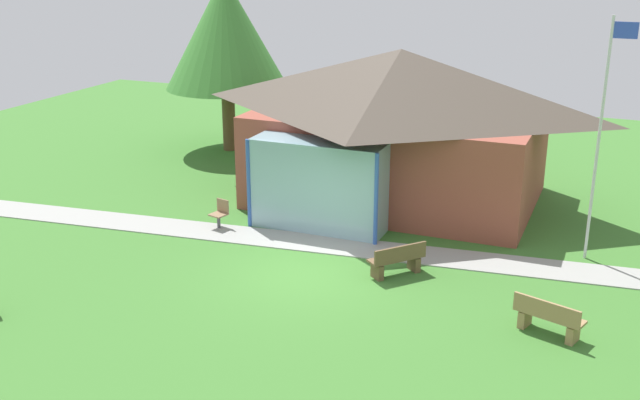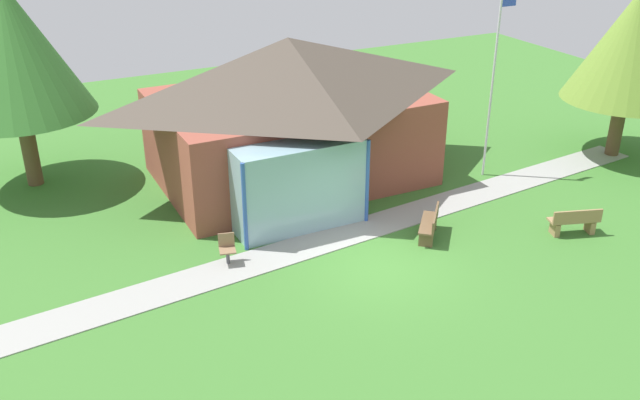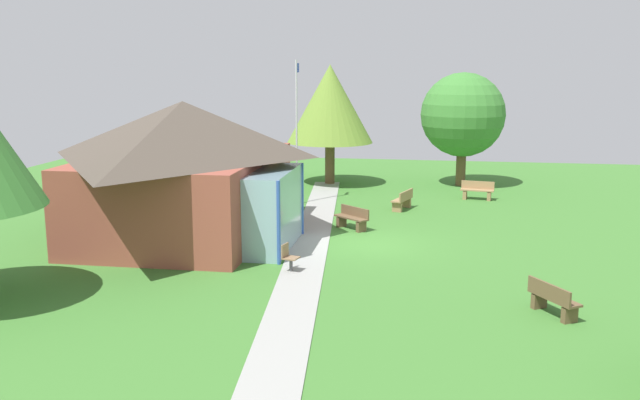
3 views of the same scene
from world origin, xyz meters
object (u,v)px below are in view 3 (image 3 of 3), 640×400
at_px(bench_front_left, 553,300).
at_px(flagpole, 297,126).
at_px(pavilion, 188,166).
at_px(patio_chair_west, 289,259).
at_px(bench_mid_right, 403,200).
at_px(bench_lawn_far_right, 477,191).
at_px(tree_east_hedge, 330,104).
at_px(bench_rear_near_path, 352,219).
at_px(tree_far_east, 463,115).

bearing_deg(bench_front_left, flagpole, -176.74).
distance_m(pavilion, patio_chair_west, 6.36).
height_order(bench_mid_right, bench_lawn_far_right, same).
relative_size(bench_mid_right, tree_east_hedge, 0.25).
bearing_deg(bench_mid_right, patio_chair_west, -178.77).
distance_m(bench_mid_right, bench_rear_near_path, 4.27).
relative_size(bench_lawn_far_right, patio_chair_west, 1.81).
relative_size(bench_lawn_far_right, tree_east_hedge, 0.25).
bearing_deg(pavilion, bench_rear_near_path, -72.08).
distance_m(bench_front_left, tree_east_hedge, 20.40).
xyz_separation_m(pavilion, bench_mid_right, (5.76, -7.50, -2.14)).
bearing_deg(patio_chair_west, tree_far_east, 174.83).
bearing_deg(bench_rear_near_path, tree_far_east, -72.27).
bearing_deg(flagpole, bench_rear_near_path, -145.64).
bearing_deg(flagpole, tree_far_east, -50.49).
relative_size(bench_mid_right, bench_lawn_far_right, 1.01).
height_order(pavilion, bench_front_left, pavilion).
height_order(bench_rear_near_path, tree_far_east, tree_far_east).
height_order(bench_front_left, tree_far_east, tree_far_east).
distance_m(bench_mid_right, bench_lawn_far_right, 4.35).
bearing_deg(tree_far_east, patio_chair_west, 160.86).
xyz_separation_m(pavilion, bench_rear_near_path, (1.86, -5.75, -2.14)).
distance_m(bench_front_left, bench_lawn_far_right, 15.13).
xyz_separation_m(bench_mid_right, bench_lawn_far_right, (2.84, -3.29, 0.00)).
bearing_deg(patio_chair_west, bench_mid_right, 176.88).
bearing_deg(bench_lawn_far_right, tree_far_east, -70.40).
height_order(patio_chair_west, tree_east_hedge, tree_east_hedge).
bearing_deg(bench_rear_near_path, patio_chair_west, 118.53).
distance_m(tree_far_east, tree_east_hedge, 6.78).
bearing_deg(bench_rear_near_path, bench_lawn_far_right, -86.20).
bearing_deg(tree_east_hedge, bench_lawn_far_right, -113.14).
xyz_separation_m(pavilion, bench_front_left, (-6.49, -11.74, -2.14)).
relative_size(bench_mid_right, bench_front_left, 1.04).
height_order(bench_mid_right, bench_front_left, same).
xyz_separation_m(bench_lawn_far_right, patio_chair_west, (-12.54, 6.28, 0.01)).
bearing_deg(pavilion, patio_chair_west, -131.12).
height_order(flagpole, patio_chair_west, flagpole).
bearing_deg(flagpole, patio_chair_west, -170.25).
bearing_deg(patio_chair_west, pavilion, -117.15).
xyz_separation_m(bench_rear_near_path, tree_east_hedge, (9.89, 2.33, 3.75)).
bearing_deg(bench_mid_right, bench_front_left, -142.57).
bearing_deg(patio_chair_west, bench_rear_near_path, -178.07).
relative_size(flagpole, bench_lawn_far_right, 4.09).
height_order(pavilion, flagpole, flagpole).
height_order(bench_rear_near_path, bench_front_left, same).
bearing_deg(flagpole, tree_east_hedge, -6.78).
bearing_deg(tree_east_hedge, pavilion, 163.75).
xyz_separation_m(bench_front_left, bench_lawn_far_right, (15.10, 0.95, 0.00)).
height_order(pavilion, tree_east_hedge, tree_east_hedge).
distance_m(bench_mid_right, tree_far_east, 7.78).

